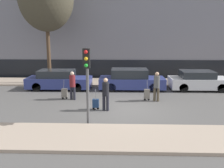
{
  "coord_description": "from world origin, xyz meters",
  "views": [
    {
      "loc": [
        -0.17,
        -12.38,
        3.82
      ],
      "look_at": [
        -0.66,
        1.8,
        0.95
      ],
      "focal_mm": 40.0,
      "sensor_mm": 36.0,
      "label": 1
    }
  ],
  "objects_px": {
    "parked_car_0": "(59,80)",
    "parked_car_1": "(131,80)",
    "traffic_light": "(87,71)",
    "trolley_center": "(96,103)",
    "trolley_right": "(147,94)",
    "pedestrian_right": "(157,85)",
    "pedestrian_center": "(106,92)",
    "parked_car_2": "(198,81)",
    "trolley_left": "(64,93)",
    "pedestrian_left": "(72,84)"
  },
  "relations": [
    {
      "from": "pedestrian_left",
      "to": "pedestrian_center",
      "type": "height_order",
      "value": "pedestrian_left"
    },
    {
      "from": "trolley_center",
      "to": "pedestrian_right",
      "type": "bearing_deg",
      "value": 27.27
    },
    {
      "from": "pedestrian_right",
      "to": "trolley_right",
      "type": "distance_m",
      "value": 0.8
    },
    {
      "from": "trolley_right",
      "to": "pedestrian_right",
      "type": "bearing_deg",
      "value": -17.72
    },
    {
      "from": "parked_car_2",
      "to": "trolley_right",
      "type": "xyz_separation_m",
      "value": [
        -3.84,
        -2.97,
        -0.24
      ]
    },
    {
      "from": "parked_car_1",
      "to": "pedestrian_left",
      "type": "relative_size",
      "value": 2.68
    },
    {
      "from": "trolley_center",
      "to": "parked_car_0",
      "type": "bearing_deg",
      "value": 122.92
    },
    {
      "from": "trolley_right",
      "to": "parked_car_1",
      "type": "bearing_deg",
      "value": 105.45
    },
    {
      "from": "trolley_left",
      "to": "trolley_center",
      "type": "relative_size",
      "value": 1.07
    },
    {
      "from": "parked_car_0",
      "to": "trolley_left",
      "type": "height_order",
      "value": "parked_car_0"
    },
    {
      "from": "parked_car_2",
      "to": "trolley_center",
      "type": "distance_m",
      "value": 8.22
    },
    {
      "from": "parked_car_1",
      "to": "traffic_light",
      "type": "bearing_deg",
      "value": -106.75
    },
    {
      "from": "parked_car_2",
      "to": "traffic_light",
      "type": "height_order",
      "value": "traffic_light"
    },
    {
      "from": "trolley_left",
      "to": "trolley_right",
      "type": "distance_m",
      "value": 4.87
    },
    {
      "from": "parked_car_0",
      "to": "parked_car_1",
      "type": "relative_size",
      "value": 0.99
    },
    {
      "from": "parked_car_0",
      "to": "parked_car_2",
      "type": "distance_m",
      "value": 9.68
    },
    {
      "from": "parked_car_0",
      "to": "pedestrian_center",
      "type": "distance_m",
      "value": 6.04
    },
    {
      "from": "parked_car_2",
      "to": "traffic_light",
      "type": "bearing_deg",
      "value": -133.6
    },
    {
      "from": "parked_car_0",
      "to": "pedestrian_left",
      "type": "bearing_deg",
      "value": -61.78
    },
    {
      "from": "parked_car_1",
      "to": "pedestrian_center",
      "type": "bearing_deg",
      "value": -106.64
    },
    {
      "from": "pedestrian_left",
      "to": "trolley_center",
      "type": "xyz_separation_m",
      "value": [
        1.54,
        -1.9,
        -0.62
      ]
    },
    {
      "from": "parked_car_1",
      "to": "trolley_center",
      "type": "height_order",
      "value": "parked_car_1"
    },
    {
      "from": "pedestrian_center",
      "to": "trolley_right",
      "type": "distance_m",
      "value": 3.11
    },
    {
      "from": "parked_car_0",
      "to": "parked_car_1",
      "type": "xyz_separation_m",
      "value": [
        5.04,
        0.07,
        0.03
      ]
    },
    {
      "from": "trolley_left",
      "to": "pedestrian_center",
      "type": "distance_m",
      "value": 3.46
    },
    {
      "from": "pedestrian_left",
      "to": "traffic_light",
      "type": "xyz_separation_m",
      "value": [
        1.43,
        -4.14,
        1.38
      ]
    },
    {
      "from": "parked_car_2",
      "to": "pedestrian_right",
      "type": "relative_size",
      "value": 2.34
    },
    {
      "from": "parked_car_1",
      "to": "pedestrian_left",
      "type": "bearing_deg",
      "value": -140.92
    },
    {
      "from": "parked_car_1",
      "to": "trolley_center",
      "type": "bearing_deg",
      "value": -112.74
    },
    {
      "from": "parked_car_2",
      "to": "trolley_right",
      "type": "height_order",
      "value": "parked_car_2"
    },
    {
      "from": "pedestrian_left",
      "to": "trolley_left",
      "type": "height_order",
      "value": "pedestrian_left"
    },
    {
      "from": "trolley_left",
      "to": "trolley_center",
      "type": "distance_m",
      "value": 2.91
    },
    {
      "from": "parked_car_0",
      "to": "trolley_right",
      "type": "xyz_separation_m",
      "value": [
        5.84,
        -2.82,
        -0.25
      ]
    },
    {
      "from": "trolley_left",
      "to": "traffic_light",
      "type": "distance_m",
      "value": 5.11
    },
    {
      "from": "parked_car_0",
      "to": "pedestrian_center",
      "type": "height_order",
      "value": "pedestrian_center"
    },
    {
      "from": "parked_car_1",
      "to": "parked_car_2",
      "type": "xyz_separation_m",
      "value": [
        4.64,
        0.07,
        -0.04
      ]
    },
    {
      "from": "parked_car_1",
      "to": "pedestrian_center",
      "type": "height_order",
      "value": "pedestrian_center"
    },
    {
      "from": "pedestrian_left",
      "to": "parked_car_2",
      "type": "bearing_deg",
      "value": 35.42
    },
    {
      "from": "pedestrian_center",
      "to": "parked_car_1",
      "type": "bearing_deg",
      "value": 90.75
    },
    {
      "from": "parked_car_0",
      "to": "pedestrian_center",
      "type": "xyz_separation_m",
      "value": [
        3.57,
        -4.87,
        0.31
      ]
    },
    {
      "from": "traffic_light",
      "to": "pedestrian_center",
      "type": "bearing_deg",
      "value": 72.98
    },
    {
      "from": "pedestrian_right",
      "to": "pedestrian_left",
      "type": "bearing_deg",
      "value": -164.4
    },
    {
      "from": "trolley_right",
      "to": "traffic_light",
      "type": "distance_m",
      "value": 5.41
    },
    {
      "from": "parked_car_0",
      "to": "pedestrian_right",
      "type": "bearing_deg",
      "value": -25.14
    },
    {
      "from": "trolley_left",
      "to": "parked_car_2",
      "type": "bearing_deg",
      "value": 17.83
    },
    {
      "from": "pedestrian_center",
      "to": "traffic_light",
      "type": "bearing_deg",
      "value": -89.62
    },
    {
      "from": "parked_car_1",
      "to": "traffic_light",
      "type": "xyz_separation_m",
      "value": [
        -2.11,
        -7.02,
        1.66
      ]
    },
    {
      "from": "parked_car_0",
      "to": "traffic_light",
      "type": "height_order",
      "value": "traffic_light"
    },
    {
      "from": "pedestrian_right",
      "to": "trolley_right",
      "type": "xyz_separation_m",
      "value": [
        -0.52,
        0.17,
        -0.58
      ]
    },
    {
      "from": "parked_car_1",
      "to": "trolley_left",
      "type": "bearing_deg",
      "value": -146.18
    }
  ]
}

